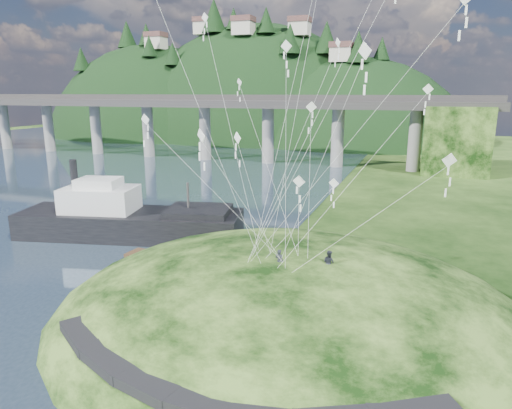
% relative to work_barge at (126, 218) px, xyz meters
% --- Properties ---
extents(ground, '(320.00, 320.00, 0.00)m').
position_rel_work_barge_xyz_m(ground, '(14.02, -13.74, -2.13)').
color(ground, black).
rests_on(ground, ground).
extents(grass_hill, '(36.00, 32.00, 13.00)m').
position_rel_work_barge_xyz_m(grass_hill, '(22.02, -11.74, -3.63)').
color(grass_hill, black).
rests_on(grass_hill, ground).
extents(footpath, '(22.29, 5.84, 0.83)m').
position_rel_work_barge_xyz_m(footpath, '(21.48, -23.48, -0.05)').
color(footpath, black).
rests_on(footpath, ground).
extents(bridge, '(160.00, 11.00, 15.00)m').
position_rel_work_barge_xyz_m(bridge, '(-12.44, 56.33, 7.57)').
color(bridge, '#2D2B2B').
rests_on(bridge, ground).
extents(far_ridge, '(153.00, 70.00, 94.50)m').
position_rel_work_barge_xyz_m(far_ridge, '(-29.56, 108.43, -9.57)').
color(far_ridge, black).
rests_on(far_ridge, ground).
extents(work_barge, '(25.17, 11.88, 8.51)m').
position_rel_work_barge_xyz_m(work_barge, '(0.00, 0.00, 0.00)').
color(work_barge, black).
rests_on(work_barge, ground).
extents(wooden_dock, '(13.72, 3.42, 0.97)m').
position_rel_work_barge_xyz_m(wooden_dock, '(10.89, -5.89, -1.70)').
color(wooden_dock, '#392517').
rests_on(wooden_dock, ground).
extents(kite_flyers, '(3.90, 1.69, 1.65)m').
position_rel_work_barge_xyz_m(kite_flyers, '(24.00, -13.15, 3.60)').
color(kite_flyers, '#22252E').
rests_on(kite_flyers, ground).
extents(kite_swarm, '(20.31, 17.32, 20.26)m').
position_rel_work_barge_xyz_m(kite_swarm, '(22.91, -10.54, 15.01)').
color(kite_swarm, white).
rests_on(kite_swarm, ground).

